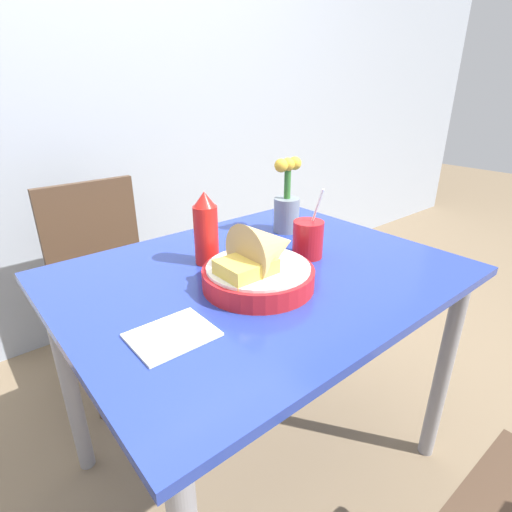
{
  "coord_description": "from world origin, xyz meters",
  "views": [
    {
      "loc": [
        -0.66,
        -0.77,
        1.22
      ],
      "look_at": [
        -0.03,
        -0.02,
        0.8
      ],
      "focal_mm": 28.0,
      "sensor_mm": 36.0,
      "label": 1
    }
  ],
  "objects_px": {
    "chair_far_window": "(104,267)",
    "flower_vase": "(287,203)",
    "ketchup_bottle": "(206,229)",
    "drink_cup": "(308,240)",
    "food_basket": "(262,264)"
  },
  "relations": [
    {
      "from": "chair_far_window",
      "to": "ketchup_bottle",
      "type": "bearing_deg",
      "value": -82.36
    },
    {
      "from": "food_basket",
      "to": "flower_vase",
      "type": "height_order",
      "value": "flower_vase"
    },
    {
      "from": "flower_vase",
      "to": "food_basket",
      "type": "bearing_deg",
      "value": -142.24
    },
    {
      "from": "drink_cup",
      "to": "chair_far_window",
      "type": "bearing_deg",
      "value": 112.68
    },
    {
      "from": "food_basket",
      "to": "chair_far_window",
      "type": "bearing_deg",
      "value": 97.66
    },
    {
      "from": "chair_far_window",
      "to": "drink_cup",
      "type": "bearing_deg",
      "value": -67.32
    },
    {
      "from": "food_basket",
      "to": "ketchup_bottle",
      "type": "bearing_deg",
      "value": 97.73
    },
    {
      "from": "food_basket",
      "to": "ketchup_bottle",
      "type": "height_order",
      "value": "ketchup_bottle"
    },
    {
      "from": "chair_far_window",
      "to": "ketchup_bottle",
      "type": "distance_m",
      "value": 0.76
    },
    {
      "from": "chair_far_window",
      "to": "ketchup_bottle",
      "type": "relative_size",
      "value": 4.0
    },
    {
      "from": "ketchup_bottle",
      "to": "flower_vase",
      "type": "xyz_separation_m",
      "value": [
        0.37,
        0.05,
        -0.0
      ]
    },
    {
      "from": "chair_far_window",
      "to": "flower_vase",
      "type": "bearing_deg",
      "value": -53.84
    },
    {
      "from": "chair_far_window",
      "to": "ketchup_bottle",
      "type": "height_order",
      "value": "ketchup_bottle"
    },
    {
      "from": "ketchup_bottle",
      "to": "flower_vase",
      "type": "height_order",
      "value": "flower_vase"
    },
    {
      "from": "drink_cup",
      "to": "flower_vase",
      "type": "height_order",
      "value": "flower_vase"
    }
  ]
}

